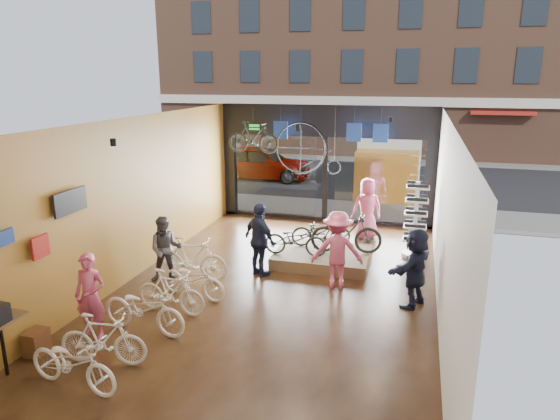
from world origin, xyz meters
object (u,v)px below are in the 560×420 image
at_px(street_car, 261,162).
at_px(hung_bike, 253,137).
at_px(floor_bike_4, 193,279).
at_px(customer_0, 90,296).
at_px(display_bike_left, 296,239).
at_px(floor_bike_3, 171,292).
at_px(display_bike_right, 321,231).
at_px(box_truck, 390,157).
at_px(customer_5, 415,267).
at_px(sunglasses_rack, 415,220).
at_px(floor_bike_0, 73,363).
at_px(penny_farthing, 311,150).
at_px(floor_bike_5, 192,259).
at_px(customer_4, 367,208).
at_px(floor_bike_2, 144,309).
at_px(customer_2, 260,240).
at_px(floor_bike_1, 103,339).
at_px(customer_3, 337,250).
at_px(display_platform, 323,257).
at_px(customer_1, 166,249).
at_px(display_bike_mid, 346,233).

relative_size(street_car, hung_bike, 2.94).
xyz_separation_m(floor_bike_4, customer_0, (-1.06, -2.06, 0.39)).
distance_m(display_bike_left, customer_0, 5.24).
bearing_deg(street_car, display_bike_left, -157.83).
height_order(floor_bike_3, display_bike_right, display_bike_right).
height_order(box_truck, customer_5, box_truck).
bearing_deg(sunglasses_rack, display_bike_right, -148.69).
distance_m(floor_bike_0, customer_0, 1.66).
relative_size(floor_bike_0, penny_farthing, 0.84).
bearing_deg(floor_bike_0, customer_0, 33.03).
bearing_deg(penny_farthing, street_car, 118.81).
xyz_separation_m(floor_bike_5, customer_4, (3.63, 4.32, 0.38)).
relative_size(floor_bike_2, customer_2, 0.99).
xyz_separation_m(street_car, floor_bike_5, (2.06, -11.86, -0.26)).
bearing_deg(display_bike_right, customer_0, 131.67).
bearing_deg(display_bike_left, street_car, 19.09).
bearing_deg(floor_bike_1, display_bike_left, -29.79).
xyz_separation_m(display_bike_left, display_bike_right, (0.48, 0.89, -0.00)).
bearing_deg(sunglasses_rack, floor_bike_2, -114.71).
relative_size(customer_3, sunglasses_rack, 0.88).
height_order(customer_0, sunglasses_rack, sunglasses_rack).
bearing_deg(display_bike_right, floor_bike_2, 136.75).
bearing_deg(display_platform, display_bike_right, 106.99).
bearing_deg(customer_1, display_platform, 10.60).
height_order(box_truck, penny_farthing, penny_farthing).
bearing_deg(floor_bike_2, customer_5, -56.03).
xyz_separation_m(floor_bike_2, floor_bike_3, (0.13, 0.83, -0.01)).
bearing_deg(hung_bike, display_bike_mid, -121.75).
height_order(display_bike_mid, customer_2, customer_2).
relative_size(street_car, sunglasses_rack, 2.27).
bearing_deg(customer_2, customer_1, 58.51).
distance_m(box_truck, display_bike_left, 9.54).
relative_size(display_bike_left, customer_1, 1.01).
bearing_deg(display_bike_left, floor_bike_2, 151.19).
xyz_separation_m(floor_bike_0, display_bike_left, (2.07, 5.91, 0.28)).
distance_m(floor_bike_3, sunglasses_rack, 6.70).
xyz_separation_m(floor_bike_1, penny_farthing, (1.68, 8.51, 2.04)).
bearing_deg(floor_bike_0, sunglasses_rack, -26.00).
height_order(customer_5, penny_farthing, penny_farthing).
height_order(floor_bike_0, customer_4, customer_4).
bearing_deg(display_platform, floor_bike_5, -145.39).
xyz_separation_m(floor_bike_3, floor_bike_4, (0.11, 0.81, -0.04)).
bearing_deg(floor_bike_5, display_bike_mid, -62.68).
xyz_separation_m(floor_bike_3, display_bike_left, (1.81, 3.20, 0.25)).
distance_m(display_platform, customer_3, 1.73).
height_order(floor_bike_2, customer_5, customer_5).
xyz_separation_m(floor_bike_0, floor_bike_2, (0.13, 1.88, 0.03)).
relative_size(floor_bike_3, customer_5, 0.91).
height_order(floor_bike_1, display_platform, floor_bike_1).
bearing_deg(box_truck, floor_bike_4, -106.28).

